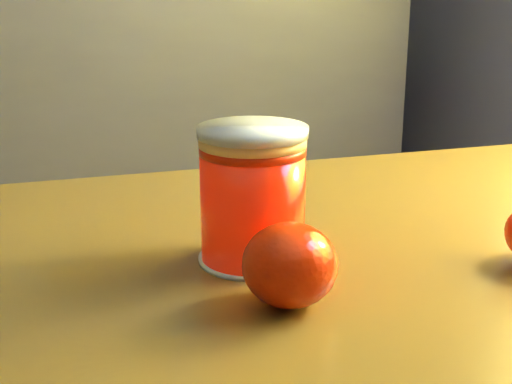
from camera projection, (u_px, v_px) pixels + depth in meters
name	position (u px, v px, depth m)	size (l,w,h in m)	color
table	(371.00, 352.00, 0.63)	(0.98, 0.72, 0.70)	brown
juice_glass	(253.00, 196.00, 0.58)	(0.09, 0.09, 0.11)	#FF1C05
orange_front	(290.00, 265.00, 0.51)	(0.07, 0.07, 0.06)	red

